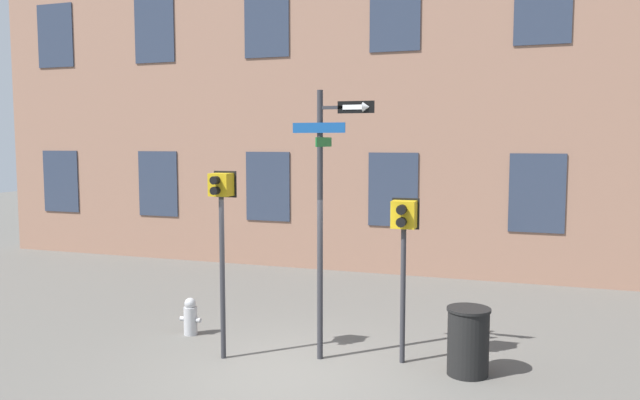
{
  "coord_description": "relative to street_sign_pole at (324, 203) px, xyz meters",
  "views": [
    {
      "loc": [
        3.28,
        -8.24,
        3.38
      ],
      "look_at": [
        0.24,
        0.73,
        2.49
      ],
      "focal_mm": 35.0,
      "sensor_mm": 36.0,
      "label": 1
    }
  ],
  "objects": [
    {
      "name": "street_sign_pole",
      "position": [
        0.0,
        0.0,
        0.0
      ],
      "size": [
        1.26,
        0.72,
        4.15
      ],
      "color": "#2D2D33",
      "rests_on": "ground_plane"
    },
    {
      "name": "building_facade",
      "position": [
        -0.31,
        6.75,
        4.07
      ],
      "size": [
        24.0,
        0.63,
        13.05
      ],
      "color": "#936B56",
      "rests_on": "ground_plane"
    },
    {
      "name": "ground_plane",
      "position": [
        -0.31,
        -0.72,
        -2.46
      ],
      "size": [
        60.0,
        60.0,
        0.0
      ],
      "primitive_type": "plane",
      "color": "#595651"
    },
    {
      "name": "trash_bin",
      "position": [
        2.18,
        0.06,
        -1.96
      ],
      "size": [
        0.63,
        0.63,
        0.99
      ],
      "color": "black",
      "rests_on": "ground_plane"
    },
    {
      "name": "pedestrian_signal_left",
      "position": [
        -1.51,
        -0.46,
        -0.19
      ],
      "size": [
        0.38,
        0.4,
        2.93
      ],
      "color": "#2D2D33",
      "rests_on": "ground_plane"
    },
    {
      "name": "pedestrian_signal_right",
      "position": [
        1.18,
        0.24,
        -0.44
      ],
      "size": [
        0.42,
        0.4,
        2.53
      ],
      "color": "#2D2D33",
      "rests_on": "ground_plane"
    },
    {
      "name": "fire_hydrant",
      "position": [
        -2.62,
        0.43,
        -2.14
      ],
      "size": [
        0.39,
        0.23,
        0.66
      ],
      "color": "#A5A5A8",
      "rests_on": "ground_plane"
    }
  ]
}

